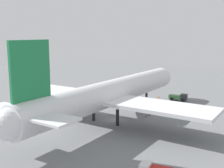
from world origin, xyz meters
The scene contains 4 objects.
ground_plane centered at (0.00, 0.00, 0.00)m, with size 238.91×238.91×0.00m, color slate.
cargo_airplane centered at (-0.30, 0.00, 6.27)m, with size 59.73×47.60×18.49m.
baggage_tug centered at (26.40, -6.09, 1.11)m, with size 2.49×5.35×2.15m.
safety_cone_nose centered at (26.88, 0.62, 0.35)m, with size 0.49×0.49×0.70m, color orange.
Camera 1 is at (-52.32, -34.30, 19.39)m, focal length 45.65 mm.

